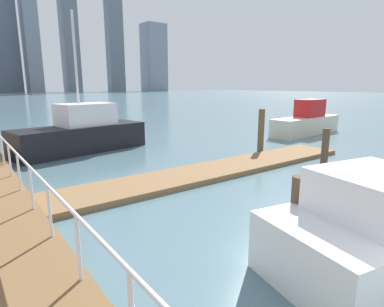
# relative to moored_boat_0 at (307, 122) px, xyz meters

# --- Properties ---
(ground_plane) EXTENTS (300.00, 300.00, 0.00)m
(ground_plane) POSITION_rel_moored_boat_0_xyz_m (-14.76, 7.02, -0.84)
(ground_plane) COLOR slate
(floating_dock) EXTENTS (13.77, 2.00, 0.18)m
(floating_dock) POSITION_rel_moored_boat_0_xyz_m (-11.38, -3.63, -0.75)
(floating_dock) COLOR olive
(floating_dock) RESTS_ON ground_plane
(boardwalk_railing) EXTENTS (0.06, 22.85, 1.08)m
(boardwalk_railing) POSITION_rel_moored_boat_0_xyz_m (-17.91, -5.42, 0.41)
(boardwalk_railing) COLOR white
(boardwalk_railing) RESTS_ON boardwalk
(dock_piling_0) EXTENTS (0.31, 0.31, 2.15)m
(dock_piling_0) POSITION_rel_moored_boat_0_xyz_m (-7.06, -2.10, 0.24)
(dock_piling_0) COLOR brown
(dock_piling_0) RESTS_ON ground_plane
(dock_piling_3) EXTENTS (0.29, 0.29, 1.55)m
(dock_piling_3) POSITION_rel_moored_boat_0_xyz_m (-7.00, -5.52, -0.06)
(dock_piling_3) COLOR brown
(dock_piling_3) RESTS_ON ground_plane
(dock_piling_4) EXTENTS (0.31, 0.31, 1.60)m
(dock_piling_4) POSITION_rel_moored_boat_0_xyz_m (-14.03, -9.12, -0.04)
(dock_piling_4) COLOR brown
(dock_piling_4) RESTS_ON ground_plane
(moored_boat_0) EXTENTS (6.52, 2.00, 2.36)m
(moored_boat_0) POSITION_rel_moored_boat_0_xyz_m (0.00, 0.00, 0.00)
(moored_boat_0) COLOR beige
(moored_boat_0) RESTS_ON ground_plane
(moored_boat_2) EXTENTS (6.80, 3.36, 6.73)m
(moored_boat_2) POSITION_rel_moored_boat_0_xyz_m (-14.11, 3.49, 0.08)
(moored_boat_2) COLOR black
(moored_boat_2) RESTS_ON ground_plane
(skyline_tower_4) EXTENTS (6.30, 9.33, 56.37)m
(skyline_tower_4) POSITION_rel_moored_boat_0_xyz_m (12.56, 151.98, 27.35)
(skyline_tower_4) COLOR gray
(skyline_tower_4) RESTS_ON ground_plane
(skyline_tower_6) EXTENTS (8.02, 7.75, 85.98)m
(skyline_tower_6) POSITION_rel_moored_boat_0_xyz_m (51.77, 149.26, 42.15)
(skyline_tower_6) COLOR slate
(skyline_tower_6) RESTS_ON ground_plane
(skyline_tower_7) EXTENTS (11.88, 10.45, 35.69)m
(skyline_tower_7) POSITION_rel_moored_boat_0_xyz_m (72.37, 144.76, 17.01)
(skyline_tower_7) COLOR gray
(skyline_tower_7) RESTS_ON ground_plane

